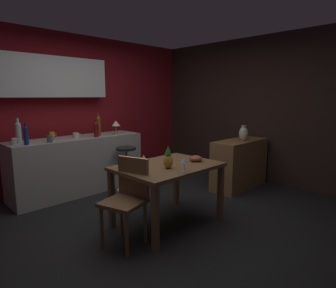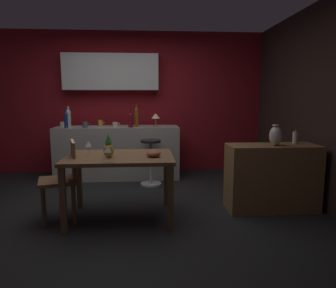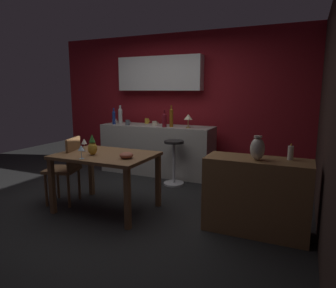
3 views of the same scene
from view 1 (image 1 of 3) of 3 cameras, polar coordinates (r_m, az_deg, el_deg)
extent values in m
plane|color=black|center=(3.84, -3.64, -14.22)|extent=(9.00, 9.00, 0.00)
cube|color=maroon|center=(5.29, -19.01, 6.36)|extent=(5.20, 0.10, 2.60)
cube|color=white|center=(5.06, -21.87, 12.31)|extent=(1.70, 0.32, 0.64)
cube|color=#33231E|center=(5.69, 13.99, 6.78)|extent=(0.10, 4.40, 2.60)
cube|color=brown|center=(3.41, -0.05, -4.52)|extent=(1.20, 0.87, 0.04)
cube|color=brown|center=(3.47, -11.23, -10.83)|extent=(0.06, 0.06, 0.70)
cube|color=brown|center=(4.15, 1.66, -7.25)|extent=(0.06, 0.06, 0.70)
cube|color=brown|center=(2.91, -2.55, -14.81)|extent=(0.06, 0.06, 0.70)
cube|color=brown|center=(3.68, 10.44, -9.59)|extent=(0.06, 0.06, 0.70)
cube|color=#B2ADA3|center=(4.84, -17.44, -4.00)|extent=(2.10, 0.60, 0.90)
cube|color=olive|center=(5.00, 14.08, -3.90)|extent=(1.10, 0.44, 0.82)
cube|color=brown|center=(3.02, -8.95, -11.55)|extent=(0.50, 0.50, 0.04)
cube|color=brown|center=(3.09, -6.98, -6.69)|extent=(0.13, 0.37, 0.44)
cylinder|color=brown|center=(2.92, -8.25, -17.60)|extent=(0.04, 0.04, 0.45)
cylinder|color=brown|center=(3.10, -13.14, -16.00)|extent=(0.04, 0.04, 0.45)
cylinder|color=brown|center=(3.15, -4.59, -15.38)|extent=(0.04, 0.04, 0.45)
cylinder|color=brown|center=(3.32, -9.32, -14.09)|extent=(0.04, 0.04, 0.45)
cylinder|color=#262323|center=(4.64, -8.42, -0.90)|extent=(0.32, 0.32, 0.04)
cylinder|color=silver|center=(4.72, -8.32, -5.17)|extent=(0.04, 0.04, 0.69)
cylinder|color=silver|center=(4.82, -8.22, -9.10)|extent=(0.34, 0.34, 0.03)
cylinder|color=silver|center=(3.19, -4.88, -5.14)|extent=(0.06, 0.06, 0.00)
cylinder|color=silver|center=(3.18, -4.89, -4.28)|extent=(0.01, 0.01, 0.09)
cone|color=silver|center=(3.16, -4.92, -2.80)|extent=(0.07, 0.07, 0.07)
cylinder|color=silver|center=(3.11, 3.26, -5.51)|extent=(0.06, 0.06, 0.00)
cylinder|color=silver|center=(3.10, 3.27, -4.63)|extent=(0.01, 0.01, 0.10)
cone|color=silver|center=(3.08, 3.29, -3.21)|extent=(0.08, 0.08, 0.06)
ellipsoid|color=gold|center=(3.23, 0.02, -3.48)|extent=(0.11, 0.11, 0.16)
cone|color=#2D6B28|center=(3.20, 0.02, -1.20)|extent=(0.08, 0.08, 0.10)
ellipsoid|color=#9E4C38|center=(3.59, 5.57, -2.89)|extent=(0.16, 0.16, 0.07)
cylinder|color=navy|center=(4.28, -26.54, 1.32)|extent=(0.06, 0.06, 0.22)
sphere|color=navy|center=(4.27, -26.65, 2.79)|extent=(0.06, 0.06, 0.06)
cylinder|color=navy|center=(4.26, -26.70, 3.47)|extent=(0.03, 0.03, 0.07)
cylinder|color=#8C5114|center=(4.81, -13.70, 3.27)|extent=(0.07, 0.07, 0.29)
sphere|color=#8C5114|center=(4.80, -13.77, 4.98)|extent=(0.07, 0.07, 0.07)
cylinder|color=#8C5114|center=(4.80, -13.79, 5.64)|extent=(0.03, 0.03, 0.07)
cylinder|color=maroon|center=(4.70, -14.19, 2.58)|extent=(0.08, 0.08, 0.20)
sphere|color=maroon|center=(4.69, -14.24, 3.80)|extent=(0.08, 0.08, 0.08)
cylinder|color=maroon|center=(4.69, -14.27, 4.51)|extent=(0.03, 0.03, 0.07)
cylinder|color=silver|center=(4.51, -27.77, 1.80)|extent=(0.08, 0.08, 0.25)
sphere|color=silver|center=(4.49, -27.90, 3.39)|extent=(0.08, 0.08, 0.08)
cylinder|color=silver|center=(4.49, -27.96, 4.14)|extent=(0.04, 0.04, 0.07)
cylinder|color=beige|center=(4.72, -17.98, 1.68)|extent=(0.09, 0.09, 0.08)
torus|color=beige|center=(4.74, -17.36, 1.80)|extent=(0.05, 0.01, 0.05)
cylinder|color=white|center=(4.41, -28.43, 0.50)|extent=(0.08, 0.08, 0.09)
torus|color=white|center=(4.42, -27.80, 0.63)|extent=(0.05, 0.01, 0.05)
cylinder|color=gold|center=(4.80, -22.23, 1.69)|extent=(0.08, 0.08, 0.10)
torus|color=gold|center=(4.82, -21.68, 1.81)|extent=(0.05, 0.01, 0.05)
cylinder|color=#515660|center=(4.38, -22.62, 0.94)|extent=(0.08, 0.08, 0.10)
torus|color=#515660|center=(4.40, -22.01, 1.08)|extent=(0.05, 0.01, 0.05)
cylinder|color=#A58447|center=(4.99, -10.34, 2.05)|extent=(0.08, 0.08, 0.02)
cylinder|color=#A58447|center=(4.98, -10.36, 2.88)|extent=(0.02, 0.02, 0.13)
cone|color=beige|center=(4.97, -10.40, 4.11)|extent=(0.15, 0.15, 0.09)
cylinder|color=white|center=(5.22, 15.24, 2.02)|extent=(0.06, 0.06, 0.15)
ellipsoid|color=yellow|center=(5.21, 15.29, 2.95)|extent=(0.01, 0.01, 0.03)
ellipsoid|color=beige|center=(4.87, 14.90, 2.03)|extent=(0.15, 0.15, 0.24)
cylinder|color=beige|center=(4.85, 14.96, 3.53)|extent=(0.08, 0.08, 0.02)
camera|label=2|loc=(2.86, 67.67, 0.28)|focal=32.70mm
camera|label=3|loc=(4.66, 54.99, 5.34)|focal=32.49mm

